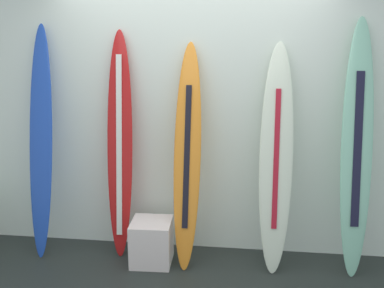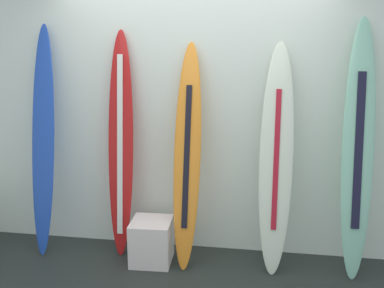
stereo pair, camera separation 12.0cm
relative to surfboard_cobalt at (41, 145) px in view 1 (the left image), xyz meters
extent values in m
cube|color=white|center=(1.39, 0.34, 0.34)|extent=(7.20, 0.20, 2.80)
ellipsoid|color=#2048B4|center=(0.00, 0.00, 0.02)|extent=(0.24, 0.42, 2.16)
cone|color=black|center=(0.00, -0.11, -0.87)|extent=(0.07, 0.09, 0.11)
ellipsoid|color=#B51818|center=(0.73, 0.07, -0.01)|extent=(0.24, 0.31, 2.11)
cube|color=silver|center=(0.73, 0.04, 0.00)|extent=(0.05, 0.22, 1.66)
cone|color=black|center=(0.73, -0.01, -0.87)|extent=(0.07, 0.08, 0.11)
ellipsoid|color=orange|center=(1.38, -0.03, -0.06)|extent=(0.25, 0.50, 2.00)
cube|color=black|center=(1.38, -0.06, -0.05)|extent=(0.06, 0.28, 1.24)
cone|color=black|center=(1.38, -0.17, -0.88)|extent=(0.07, 0.09, 0.11)
ellipsoid|color=silver|center=(2.16, -0.01, -0.06)|extent=(0.29, 0.44, 2.01)
cube|color=#AF1828|center=(2.16, -0.04, -0.05)|extent=(0.05, 0.24, 1.20)
cone|color=black|center=(2.16, -0.13, -0.88)|extent=(0.07, 0.09, 0.11)
ellipsoid|color=#8ACEAF|center=(2.83, 0.00, 0.05)|extent=(0.28, 0.44, 2.21)
cube|color=black|center=(2.83, -0.03, 0.05)|extent=(0.08, 0.23, 1.30)
cone|color=black|center=(2.83, -0.11, -0.86)|extent=(0.07, 0.09, 0.11)
cube|color=white|center=(1.06, -0.12, -0.86)|extent=(0.38, 0.38, 0.40)
camera|label=1|loc=(1.88, -3.80, 1.01)|focal=41.62mm
camera|label=2|loc=(2.00, -3.79, 1.01)|focal=41.62mm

